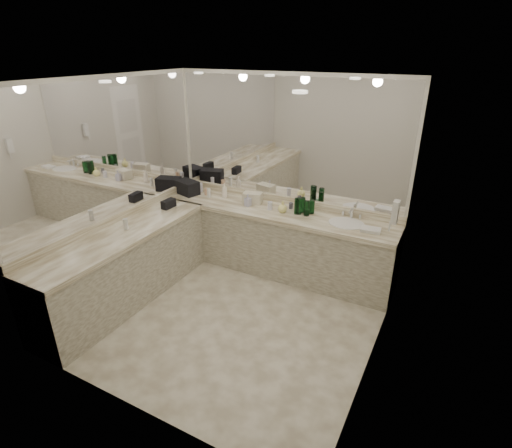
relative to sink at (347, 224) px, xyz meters
The scene contains 36 objects.
floor 1.77m from the sink, 128.37° to the right, with size 3.20×3.20×0.00m, color beige.
ceiling 2.29m from the sink, 128.37° to the right, with size 3.20×3.20×0.00m, color white.
wall_back 1.08m from the sink, 162.47° to the left, with size 3.20×0.02×2.60m, color beige.
wall_left 2.85m from the sink, 154.80° to the right, with size 0.02×3.00×2.60m, color beige.
wall_right 1.42m from the sink, 61.56° to the right, with size 0.02×3.00×2.60m, color beige.
vanity_back_base 1.06m from the sink, behind, with size 3.20×0.60×0.84m, color beige.
vanity_back_top 0.95m from the sink, behind, with size 3.20×0.64×0.06m, color white.
vanity_left_base 2.75m from the sink, 146.31° to the right, with size 0.60×2.40×0.84m, color beige.
vanity_left_top 2.70m from the sink, 146.19° to the right, with size 0.64×2.42×0.06m, color white.
backsplash_back 0.99m from the sink, 163.58° to the left, with size 3.20×0.04×0.10m, color white.
backsplash_left 2.80m from the sink, 154.62° to the right, with size 0.04×3.00×0.10m, color white.
mirror_back 1.33m from the sink, 163.13° to the left, with size 3.12×0.01×1.55m, color white.
mirror_left 2.94m from the sink, 154.69° to the right, with size 0.01×2.92×1.55m, color white.
sink is the anchor object (origin of this frame).
faucet 0.22m from the sink, 90.00° to the left, with size 0.24×0.16×0.14m, color silver.
wall_phone 0.91m from the sink, 39.57° to the right, with size 0.06×0.10×0.24m, color white.
door 1.82m from the sink, 69.46° to the right, with size 0.02×0.82×2.10m, color white.
black_toiletry_bag 2.37m from the sink, behind, with size 0.34×0.21×0.19m, color black.
black_bag_spill 2.33m from the sink, 164.93° to the right, with size 0.09×0.20×0.11m, color black.
cream_cosmetic_case 1.35m from the sink, behind, with size 0.25×0.16×0.15m, color beige.
hand_towel 0.32m from the sink, 15.74° to the right, with size 0.23×0.15×0.04m, color white.
lotion_left 2.64m from the sink, 148.38° to the right, with size 0.06×0.06×0.13m, color white.
soap_bottle_a 1.81m from the sink, behind, with size 0.08×0.08×0.21m, color white.
soap_bottle_b 1.36m from the sink, behind, with size 0.07×0.07×0.16m, color silver.
soap_bottle_c 0.85m from the sink, behind, with size 0.12×0.12×0.15m, color #FFFB90.
green_bottle_0 0.67m from the sink, behind, with size 0.06×0.06×0.21m, color #10461C.
green_bottle_1 0.63m from the sink, behind, with size 0.06×0.06×0.20m, color #10461C.
green_bottle_2 0.52m from the sink, 167.20° to the left, with size 0.07×0.07×0.18m, color #10461C.
green_bottle_3 0.54m from the sink, behind, with size 0.07×0.07×0.20m, color #10461C.
green_bottle_4 0.65m from the sink, behind, with size 0.07×0.07×0.22m, color #10461C.
amenity_bottle_0 2.10m from the sink, behind, with size 0.07×0.07×0.10m, color #E0B28C.
amenity_bottle_1 0.57m from the sink, behind, with size 0.04×0.04×0.06m, color silver.
amenity_bottle_2 1.03m from the sink, behind, with size 0.06×0.06×0.11m, color silver.
amenity_bottle_3 0.81m from the sink, behind, with size 0.05×0.05×0.08m, color #3F3F4C.
amenity_bottle_4 2.25m from the sink, behind, with size 0.06×0.06×0.13m, color silver.
amenity_bottle_5 2.01m from the sink, behind, with size 0.05×0.05×0.13m, color white.
Camera 1 is at (2.05, -3.24, 2.88)m, focal length 28.00 mm.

